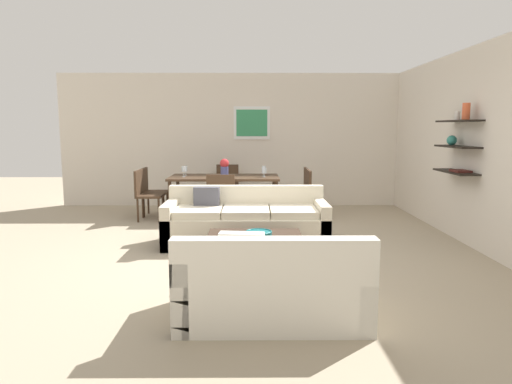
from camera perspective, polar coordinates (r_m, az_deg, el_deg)
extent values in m
plane|color=tan|center=(6.05, -0.79, -7.31)|extent=(18.00, 18.00, 0.00)
cube|color=silver|center=(9.37, 1.18, 6.51)|extent=(8.40, 0.06, 2.70)
cube|color=white|center=(9.32, -0.53, 8.68)|extent=(0.74, 0.02, 0.67)
cube|color=#338C59|center=(9.31, -0.53, 8.68)|extent=(0.63, 0.01, 0.53)
cube|color=silver|center=(7.10, 24.59, 5.28)|extent=(0.06, 8.20, 2.70)
cube|color=black|center=(6.85, 24.15, 8.16)|extent=(0.28, 0.90, 0.02)
cube|color=black|center=(6.85, 23.98, 5.24)|extent=(0.28, 0.90, 0.02)
cube|color=black|center=(6.88, 23.81, 2.33)|extent=(0.28, 0.90, 0.02)
cylinder|color=#D85933|center=(6.67, 24.93, 9.19)|extent=(0.10, 0.10, 0.22)
sphere|color=teal|center=(7.02, 23.41, 5.99)|extent=(0.14, 0.14, 0.14)
cylinder|color=silver|center=(6.90, 24.01, 8.76)|extent=(0.07, 0.07, 0.12)
cube|color=#4C1E19|center=(6.74, 24.35, 2.42)|extent=(0.20, 0.28, 0.03)
cube|color=beige|center=(6.29, -1.26, -4.75)|extent=(2.22, 0.90, 0.42)
cube|color=beige|center=(6.58, -1.22, -0.72)|extent=(2.22, 0.16, 0.36)
cube|color=beige|center=(6.38, -10.67, -3.89)|extent=(0.14, 0.90, 0.60)
cube|color=beige|center=(6.35, 8.20, -3.89)|extent=(0.14, 0.90, 0.60)
cube|color=beige|center=(6.25, -7.22, -2.47)|extent=(0.63, 0.70, 0.10)
cube|color=beige|center=(6.20, -1.27, -2.48)|extent=(0.63, 0.70, 0.10)
cube|color=beige|center=(6.23, 4.70, -2.47)|extent=(0.63, 0.70, 0.10)
cube|color=#4C4C56|center=(6.44, -6.23, -0.96)|extent=(0.36, 0.13, 0.36)
cube|color=silver|center=(3.97, 1.99, -12.55)|extent=(1.57, 0.90, 0.42)
cube|color=silver|center=(3.49, 2.28, -8.69)|extent=(1.57, 0.16, 0.36)
cube|color=silver|center=(4.03, 12.43, -11.05)|extent=(0.14, 0.90, 0.60)
cube|color=silver|center=(3.97, -8.60, -11.23)|extent=(0.14, 0.90, 0.60)
cube|color=silver|center=(3.95, 6.74, -8.72)|extent=(0.63, 0.70, 0.10)
cube|color=silver|center=(3.92, -2.80, -8.79)|extent=(0.63, 0.70, 0.10)
cube|color=white|center=(3.66, -1.81, -7.89)|extent=(0.37, 0.16, 0.36)
cube|color=#38281E|center=(5.14, -0.18, -7.94)|extent=(1.09, 1.04, 0.38)
cylinder|color=#19666B|center=(5.09, 0.36, -5.43)|extent=(0.29, 0.29, 0.07)
torus|color=#19666B|center=(5.08, 0.36, -5.02)|extent=(0.30, 0.30, 0.02)
sphere|color=red|center=(5.02, -3.29, -5.54)|extent=(0.09, 0.09, 0.09)
cube|color=#422D1E|center=(8.11, -4.00, 1.85)|extent=(1.93, 0.95, 0.04)
cylinder|color=#422D1E|center=(7.86, -10.77, -1.23)|extent=(0.06, 0.06, 0.71)
cylinder|color=#422D1E|center=(7.74, 2.55, -1.24)|extent=(0.06, 0.06, 0.71)
cylinder|color=#422D1E|center=(8.67, -9.79, -0.34)|extent=(0.06, 0.06, 0.71)
cylinder|color=#422D1E|center=(8.56, 2.26, -0.33)|extent=(0.06, 0.06, 0.71)
cube|color=#422D1E|center=(8.93, -3.66, 0.49)|extent=(0.44, 0.44, 0.04)
cube|color=#422D1E|center=(9.10, -3.60, 2.13)|extent=(0.44, 0.04, 0.43)
cylinder|color=#422D1E|center=(8.80, -4.88, -1.12)|extent=(0.04, 0.04, 0.41)
cylinder|color=#422D1E|center=(8.78, -2.54, -1.12)|extent=(0.04, 0.04, 0.41)
cylinder|color=#422D1E|center=(9.16, -4.71, -0.76)|extent=(0.04, 0.04, 0.41)
cylinder|color=#422D1E|center=(9.14, -2.46, -0.76)|extent=(0.04, 0.04, 0.41)
cube|color=#422D1E|center=(8.53, -12.54, -0.04)|extent=(0.44, 0.44, 0.04)
cube|color=#422D1E|center=(8.55, -13.90, 1.52)|extent=(0.04, 0.44, 0.43)
cylinder|color=#422D1E|center=(8.36, -11.54, -1.74)|extent=(0.04, 0.04, 0.41)
cylinder|color=#422D1E|center=(8.71, -11.09, -1.34)|extent=(0.04, 0.04, 0.41)
cylinder|color=#422D1E|center=(8.43, -13.94, -1.73)|extent=(0.04, 0.04, 0.41)
cylinder|color=#422D1E|center=(8.78, -13.40, -1.33)|extent=(0.04, 0.04, 0.41)
cube|color=#422D1E|center=(8.12, -13.17, -0.47)|extent=(0.44, 0.44, 0.04)
cube|color=#422D1E|center=(8.13, -14.59, 1.17)|extent=(0.04, 0.44, 0.43)
cylinder|color=#422D1E|center=(7.94, -12.13, -2.27)|extent=(0.04, 0.04, 0.41)
cylinder|color=#422D1E|center=(8.29, -11.63, -1.82)|extent=(0.04, 0.04, 0.41)
cylinder|color=#422D1E|center=(8.02, -14.65, -2.25)|extent=(0.04, 0.04, 0.41)
cylinder|color=#422D1E|center=(8.37, -14.05, -1.81)|extent=(0.04, 0.04, 0.41)
cube|color=#422D1E|center=(7.36, -4.36, -1.15)|extent=(0.44, 0.44, 0.04)
cube|color=#422D1E|center=(7.13, -4.49, 0.46)|extent=(0.44, 0.04, 0.43)
cylinder|color=#422D1E|center=(7.56, -2.89, -2.61)|extent=(0.04, 0.04, 0.41)
cylinder|color=#422D1E|center=(7.59, -5.61, -2.61)|extent=(0.04, 0.04, 0.41)
cylinder|color=#422D1E|center=(7.21, -3.01, -3.14)|extent=(0.04, 0.04, 0.41)
cylinder|color=#422D1E|center=(7.24, -5.86, -3.13)|extent=(0.04, 0.04, 0.41)
cube|color=#422D1E|center=(7.96, 5.21, -0.46)|extent=(0.44, 0.44, 0.04)
cube|color=#422D1E|center=(7.95, 6.67, 1.22)|extent=(0.04, 0.44, 0.43)
cylinder|color=#422D1E|center=(8.15, 3.81, -1.84)|extent=(0.04, 0.04, 0.41)
cylinder|color=#422D1E|center=(7.80, 4.00, -2.30)|extent=(0.04, 0.04, 0.41)
cylinder|color=#422D1E|center=(8.19, 6.32, -1.83)|extent=(0.04, 0.04, 0.41)
cylinder|color=#422D1E|center=(7.84, 6.63, -2.28)|extent=(0.04, 0.04, 0.41)
cube|color=#422D1E|center=(8.38, 4.93, -0.03)|extent=(0.44, 0.44, 0.04)
cube|color=#422D1E|center=(8.37, 6.31, 1.57)|extent=(0.04, 0.44, 0.43)
cylinder|color=#422D1E|center=(8.58, 3.60, -1.35)|extent=(0.04, 0.04, 0.41)
cylinder|color=#422D1E|center=(8.22, 3.77, -1.76)|extent=(0.04, 0.04, 0.41)
cylinder|color=#422D1E|center=(8.61, 5.99, -1.34)|extent=(0.04, 0.04, 0.41)
cylinder|color=#422D1E|center=(8.26, 6.27, -1.75)|extent=(0.04, 0.04, 0.41)
cylinder|color=silver|center=(8.21, 0.99, 2.11)|extent=(0.06, 0.06, 0.01)
cylinder|color=silver|center=(8.21, 0.99, 2.36)|extent=(0.01, 0.01, 0.07)
cylinder|color=silver|center=(8.20, 0.99, 2.95)|extent=(0.07, 0.07, 0.10)
cylinder|color=silver|center=(8.30, -8.83, 2.08)|extent=(0.06, 0.06, 0.01)
cylinder|color=silver|center=(8.29, -8.84, 2.34)|extent=(0.01, 0.01, 0.07)
cylinder|color=silver|center=(8.28, -8.85, 2.93)|extent=(0.06, 0.06, 0.10)
cylinder|color=silver|center=(8.52, -3.82, 2.31)|extent=(0.06, 0.06, 0.01)
cylinder|color=silver|center=(8.52, -3.83, 2.58)|extent=(0.01, 0.01, 0.08)
cylinder|color=silver|center=(8.51, -3.83, 3.09)|extent=(0.07, 0.07, 0.08)
cylinder|color=silver|center=(7.97, 1.03, 1.93)|extent=(0.06, 0.06, 0.01)
cylinder|color=silver|center=(7.97, 1.03, 2.17)|extent=(0.01, 0.01, 0.06)
cylinder|color=silver|center=(7.96, 1.03, 2.72)|extent=(0.08, 0.08, 0.09)
cylinder|color=silver|center=(8.06, -9.08, 1.90)|extent=(0.06, 0.06, 0.01)
cylinder|color=silver|center=(8.06, -9.08, 2.24)|extent=(0.01, 0.01, 0.09)
cylinder|color=silver|center=(8.05, -9.10, 2.87)|extent=(0.07, 0.07, 0.09)
cylinder|color=#4C518C|center=(8.05, -3.98, 2.58)|extent=(0.14, 0.14, 0.18)
sphere|color=red|center=(8.04, -3.99, 3.63)|extent=(0.16, 0.16, 0.16)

